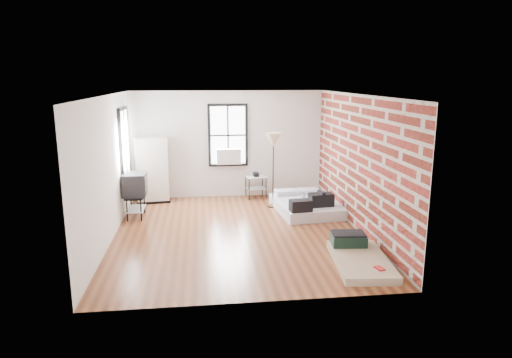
{
  "coord_description": "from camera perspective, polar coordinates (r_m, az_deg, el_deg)",
  "views": [
    {
      "loc": [
        -0.72,
        -8.91,
        3.14
      ],
      "look_at": [
        0.41,
        0.3,
        1.06
      ],
      "focal_mm": 32.0,
      "sensor_mm": 36.0,
      "label": 1
    }
  ],
  "objects": [
    {
      "name": "wardrobe",
      "position": [
        11.86,
        -12.85,
        1.05
      ],
      "size": [
        0.88,
        0.57,
        1.65
      ],
      "rotation": [
        0.0,
        0.0,
        0.12
      ],
      "color": "black",
      "rests_on": "ground"
    },
    {
      "name": "floor_lamp",
      "position": [
        10.98,
        2.19,
        4.48
      ],
      "size": [
        0.39,
        0.39,
        1.84
      ],
      "color": "#2F210F",
      "rests_on": "ground"
    },
    {
      "name": "tv_stand",
      "position": [
        10.64,
        -14.89,
        -0.86
      ],
      "size": [
        0.52,
        0.73,
        1.02
      ],
      "rotation": [
        0.0,
        0.0,
        -0.0
      ],
      "color": "black",
      "rests_on": "ground"
    },
    {
      "name": "ground",
      "position": [
        9.48,
        -2.27,
        -6.71
      ],
      "size": [
        6.0,
        6.0,
        0.0
      ],
      "primitive_type": "plane",
      "color": "#5A2C17",
      "rests_on": "ground"
    },
    {
      "name": "side_table",
      "position": [
        12.02,
        -0.01,
        -0.21
      ],
      "size": [
        0.58,
        0.49,
        0.69
      ],
      "rotation": [
        0.0,
        0.0,
        0.14
      ],
      "color": "black",
      "rests_on": "ground"
    },
    {
      "name": "mattress_bare",
      "position": [
        8.22,
        12.6,
        -9.3
      ],
      "size": [
        1.04,
        1.75,
        0.36
      ],
      "rotation": [
        0.0,
        0.0,
        -0.1
      ],
      "color": "#CCB293",
      "rests_on": "ground"
    },
    {
      "name": "mattress_main",
      "position": [
        10.92,
        6.33,
        -3.24
      ],
      "size": [
        1.55,
        1.99,
        0.6
      ],
      "rotation": [
        0.0,
        0.0,
        0.1
      ],
      "color": "white",
      "rests_on": "ground"
    },
    {
      "name": "room_shell",
      "position": [
        9.43,
        -1.14,
        4.09
      ],
      "size": [
        5.02,
        6.02,
        2.8
      ],
      "color": "silver",
      "rests_on": "ground"
    }
  ]
}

